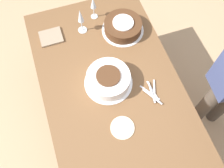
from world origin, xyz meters
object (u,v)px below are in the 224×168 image
object	(u,v)px
wine_glass_near	(81,17)
wine_glass_far	(93,4)
cake_front_chocolate	(123,27)
cake_center_white	(108,79)

from	to	relation	value
wine_glass_near	wine_glass_far	bearing A→B (deg)	-51.25
cake_front_chocolate	cake_center_white	bearing A→B (deg)	148.15
cake_front_chocolate	wine_glass_far	world-z (taller)	wine_glass_far
cake_front_chocolate	wine_glass_near	xyz separation A→B (m)	(0.10, 0.31, 0.11)
cake_center_white	wine_glass_far	bearing A→B (deg)	-7.48
cake_center_white	cake_front_chocolate	xyz separation A→B (m)	(0.42, -0.26, -0.01)
cake_front_chocolate	wine_glass_far	bearing A→B (deg)	40.16
wine_glass_near	cake_center_white	bearing A→B (deg)	-174.63
cake_front_chocolate	wine_glass_far	distance (m)	0.29
cake_front_chocolate	wine_glass_far	xyz separation A→B (m)	(0.21, 0.18, 0.10)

